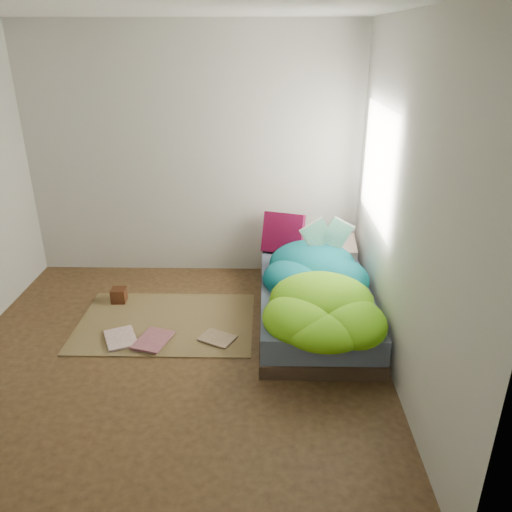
{
  "coord_description": "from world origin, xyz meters",
  "views": [
    {
      "loc": [
        0.76,
        -3.41,
        2.41
      ],
      "look_at": [
        0.68,
        0.75,
        0.59
      ],
      "focal_mm": 35.0,
      "sensor_mm": 36.0,
      "label": 1
    }
  ],
  "objects": [
    {
      "name": "bed",
      "position": [
        1.22,
        0.72,
        0.17
      ],
      "size": [
        1.0,
        2.0,
        0.34
      ],
      "color": "#342B1C",
      "rests_on": "ground"
    },
    {
      "name": "open_book",
      "position": [
        1.35,
        1.02,
        0.81
      ],
      "size": [
        0.43,
        0.17,
        0.25
      ],
      "primitive_type": null,
      "rotation": [
        0.0,
        0.0,
        0.2
      ],
      "color": "#33842B",
      "rests_on": "duvet"
    },
    {
      "name": "wooden_box",
      "position": [
        -0.68,
        0.93,
        0.08
      ],
      "size": [
        0.14,
        0.14,
        0.14
      ],
      "primitive_type": "cube",
      "rotation": [
        0.0,
        0.0,
        0.03
      ],
      "color": "#3E1A0E",
      "rests_on": "rug"
    },
    {
      "name": "ground",
      "position": [
        0.0,
        0.0,
        0.0
      ],
      "size": [
        3.5,
        3.5,
        0.0
      ],
      "primitive_type": "cube",
      "color": "#3C2817",
      "rests_on": "ground"
    },
    {
      "name": "rug",
      "position": [
        -0.15,
        0.55,
        0.01
      ],
      "size": [
        1.6,
        1.1,
        0.01
      ],
      "primitive_type": "cube",
      "color": "brown",
      "rests_on": "ground"
    },
    {
      "name": "room_walls",
      "position": [
        0.01,
        0.01,
        1.63
      ],
      "size": [
        3.54,
        3.54,
        2.62
      ],
      "color": "beige",
      "rests_on": "ground"
    },
    {
      "name": "pillow_magenta",
      "position": [
        0.95,
        1.46,
        0.55
      ],
      "size": [
        0.44,
        0.25,
        0.42
      ],
      "primitive_type": "cube",
      "rotation": [
        0.0,
        0.0,
        -0.29
      ],
      "color": "#500518",
      "rests_on": "bed"
    },
    {
      "name": "floor_book_b",
      "position": [
        -0.32,
        0.25,
        0.03
      ],
      "size": [
        0.35,
        0.41,
        0.03
      ],
      "primitive_type": "imported",
      "rotation": [
        0.0,
        0.0,
        -0.29
      ],
      "color": "#B06572",
      "rests_on": "rug"
    },
    {
      "name": "floor_book_a",
      "position": [
        -0.6,
        0.19,
        0.02
      ],
      "size": [
        0.37,
        0.41,
        0.03
      ],
      "primitive_type": "imported",
      "rotation": [
        0.0,
        0.0,
        0.43
      ],
      "color": "white",
      "rests_on": "rug"
    },
    {
      "name": "pillow_floral",
      "position": [
        1.39,
        1.41,
        0.41
      ],
      "size": [
        0.63,
        0.4,
        0.14
      ],
      "primitive_type": "cube",
      "rotation": [
        0.0,
        0.0,
        -0.04
      ],
      "color": "beige",
      "rests_on": "bed"
    },
    {
      "name": "duvet",
      "position": [
        1.22,
        0.5,
        0.51
      ],
      "size": [
        0.96,
        1.84,
        0.34
      ],
      "primitive_type": null,
      "color": "#075274",
      "rests_on": "bed"
    },
    {
      "name": "floor_book_c",
      "position": [
        0.3,
        0.17,
        0.02
      ],
      "size": [
        0.36,
        0.32,
        0.02
      ],
      "primitive_type": "imported",
      "rotation": [
        0.0,
        0.0,
        1.1
      ],
      "color": "tan",
      "rests_on": "rug"
    }
  ]
}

